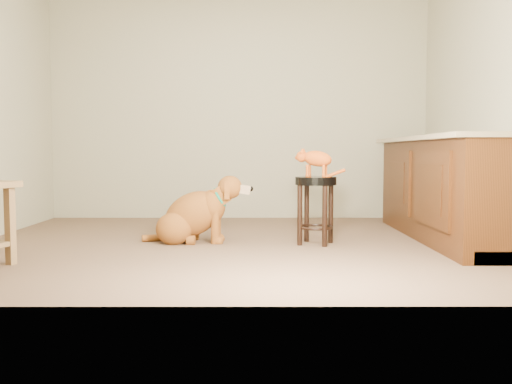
{
  "coord_description": "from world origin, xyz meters",
  "views": [
    {
      "loc": [
        0.19,
        -4.89,
        0.8
      ],
      "look_at": [
        0.2,
        0.06,
        0.45
      ],
      "focal_mm": 40.0,
      "sensor_mm": 36.0,
      "label": 1
    }
  ],
  "objects_px": {
    "padded_stool": "(316,196)",
    "golden_retriever": "(194,216)",
    "tabby_kitten": "(315,159)",
    "wood_stool": "(421,198)"
  },
  "relations": [
    {
      "from": "padded_stool",
      "to": "golden_retriever",
      "type": "xyz_separation_m",
      "value": [
        -1.07,
        0.11,
        -0.18
      ]
    },
    {
      "from": "padded_stool",
      "to": "wood_stool",
      "type": "distance_m",
      "value": 1.36
    },
    {
      "from": "padded_stool",
      "to": "tabby_kitten",
      "type": "relative_size",
      "value": 1.35
    },
    {
      "from": "padded_stool",
      "to": "wood_stool",
      "type": "relative_size",
      "value": 0.89
    },
    {
      "from": "tabby_kitten",
      "to": "padded_stool",
      "type": "bearing_deg",
      "value": -5.72
    },
    {
      "from": "golden_retriever",
      "to": "wood_stool",
      "type": "bearing_deg",
      "value": 17.57
    },
    {
      "from": "tabby_kitten",
      "to": "golden_retriever",
      "type": "bearing_deg",
      "value": -164.9
    },
    {
      "from": "golden_retriever",
      "to": "tabby_kitten",
      "type": "relative_size",
      "value": 2.31
    },
    {
      "from": "padded_stool",
      "to": "golden_retriever",
      "type": "distance_m",
      "value": 1.09
    },
    {
      "from": "padded_stool",
      "to": "wood_stool",
      "type": "xyz_separation_m",
      "value": [
        1.13,
        0.75,
        -0.08
      ]
    }
  ]
}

